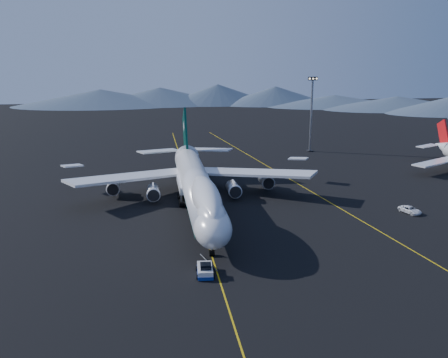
{
  "coord_description": "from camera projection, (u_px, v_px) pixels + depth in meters",
  "views": [
    {
      "loc": [
        -9.8,
        -106.01,
        34.13
      ],
      "look_at": [
        6.58,
        3.05,
        6.0
      ],
      "focal_mm": 40.0,
      "sensor_mm": 36.0,
      "label": 1
    }
  ],
  "objects": [
    {
      "name": "service_van",
      "position": [
        410.0,
        210.0,
        108.72
      ],
      "size": [
        4.03,
        5.75,
        1.46
      ],
      "primitive_type": "imported",
      "rotation": [
        0.0,
        0.0,
        0.34
      ],
      "color": "white",
      "rests_on": "ground"
    },
    {
      "name": "pushback_tug",
      "position": [
        205.0,
        271.0,
        78.59
      ],
      "size": [
        3.05,
        5.01,
        2.12
      ],
      "rotation": [
        0.0,
        0.0,
        -0.06
      ],
      "color": "silver",
      "rests_on": "ground"
    },
    {
      "name": "taxiway_line_main",
      "position": [
        197.0,
        209.0,
        111.42
      ],
      "size": [
        0.25,
        220.0,
        0.01
      ],
      "primitive_type": "cube",
      "color": "gold",
      "rests_on": "ground"
    },
    {
      "name": "taxiway_line_side",
      "position": [
        312.0,
        192.0,
        125.32
      ],
      "size": [
        28.08,
        198.09,
        0.01
      ],
      "primitive_type": "cube",
      "rotation": [
        0.0,
        0.0,
        0.14
      ],
      "color": "gold",
      "rests_on": "ground"
    },
    {
      "name": "ground",
      "position": [
        197.0,
        209.0,
        111.42
      ],
      "size": [
        500.0,
        500.0,
        0.0
      ],
      "primitive_type": "plane",
      "color": "black",
      "rests_on": "ground"
    },
    {
      "name": "floodlight_mast",
      "position": [
        311.0,
        114.0,
        173.4
      ],
      "size": [
        3.2,
        2.4,
        25.93
      ],
      "rotation": [
        0.0,
        0.0,
        0.22
      ],
      "color": "black",
      "rests_on": "ground"
    },
    {
      "name": "boeing_747",
      "position": [
        197.0,
        184.0,
        110.02
      ],
      "size": [
        59.62,
        72.43,
        19.37
      ],
      "color": "silver",
      "rests_on": "ground"
    }
  ]
}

